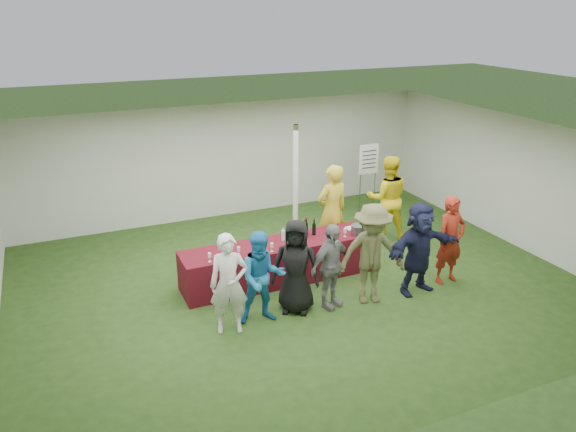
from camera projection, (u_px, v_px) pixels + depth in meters
name	position (u px, v px, depth m)	size (l,w,h in m)	color
ground	(297.00, 284.00, 10.35)	(60.00, 60.00, 0.00)	#284719
tent	(296.00, 192.00, 11.08)	(10.00, 10.00, 10.00)	white
serving_table	(278.00, 262.00, 10.38)	(3.60, 0.80, 0.75)	maroon
wine_bottles	(303.00, 230.00, 10.53)	(0.51, 0.16, 0.32)	black
wine_glasses	(256.00, 247.00, 9.79)	(2.69, 0.13, 0.16)	silver
water_bottle	(283.00, 235.00, 10.33)	(0.07, 0.07, 0.23)	silver
bar_towel	(353.00, 228.00, 10.88)	(0.25, 0.18, 0.03)	white
dump_bucket	(358.00, 230.00, 10.60)	(0.27, 0.27, 0.18)	slate
wine_list_sign	(369.00, 165.00, 13.07)	(0.50, 0.03, 1.80)	slate
staff_pourer	(332.00, 211.00, 11.19)	(0.70, 0.46, 1.93)	gold
staff_back	(387.00, 198.00, 12.05)	(0.90, 0.70, 1.86)	yellow
customer_0	(229.00, 284.00, 8.62)	(0.60, 0.39, 1.63)	silver
customer_1	(262.00, 278.00, 8.90)	(0.76, 0.59, 1.56)	#1E76B1
customer_2	(296.00, 266.00, 9.20)	(0.79, 0.52, 1.62)	black
customer_3	(331.00, 266.00, 9.35)	(0.88, 0.37, 1.50)	gray
customer_4	(372.00, 254.00, 9.46)	(1.15, 0.66, 1.79)	brown
customer_5	(419.00, 248.00, 9.81)	(1.56, 0.50, 1.68)	#191C3B
customer_6	(450.00, 240.00, 10.18)	(0.61, 0.40, 1.66)	maroon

